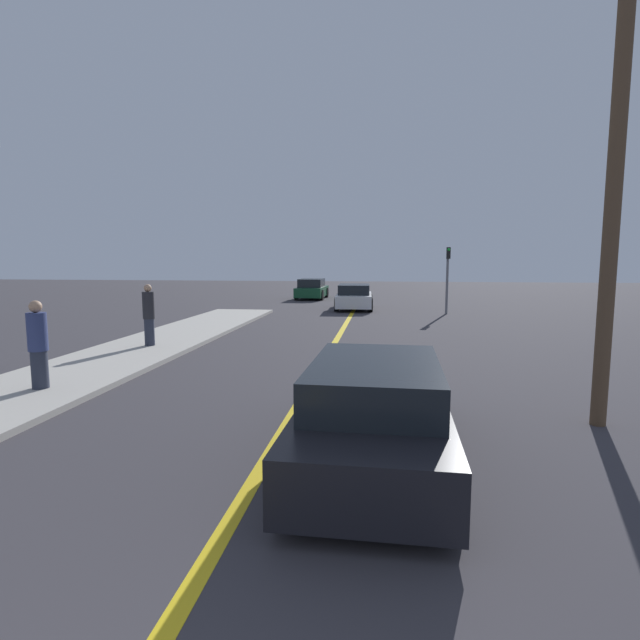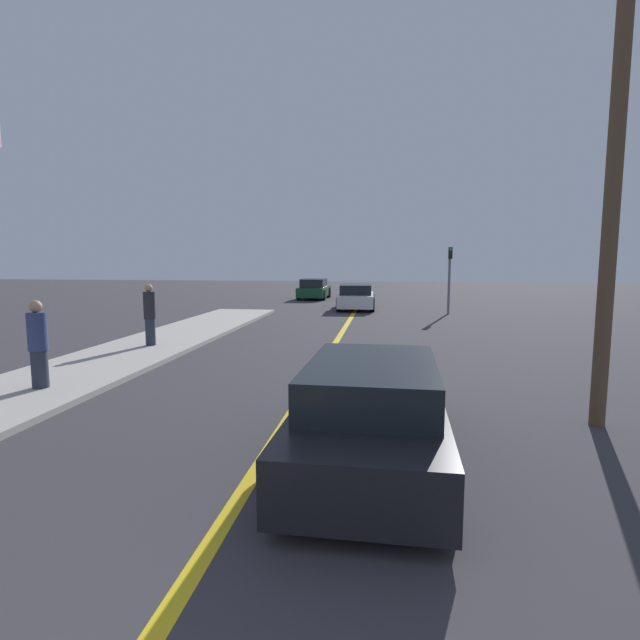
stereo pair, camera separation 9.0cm
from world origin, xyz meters
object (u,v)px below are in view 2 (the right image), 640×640
(car_ahead_center, at_px, (356,297))
(car_far_distant, at_px, (314,289))
(traffic_light, at_px, (450,272))
(utility_pole, at_px, (614,175))
(pedestrian_mid_group, at_px, (150,315))
(pedestrian_near_curb, at_px, (38,344))
(car_near_right_lane, at_px, (372,411))

(car_ahead_center, bearing_deg, car_far_distant, 114.01)
(traffic_light, relative_size, utility_pole, 0.41)
(car_far_distant, bearing_deg, traffic_light, -46.29)
(pedestrian_mid_group, bearing_deg, pedestrian_near_curb, -88.51)
(car_ahead_center, xyz_separation_m, pedestrian_near_curb, (-5.17, -17.68, 0.35))
(car_near_right_lane, height_order, car_far_distant, car_near_right_lane)
(car_near_right_lane, bearing_deg, utility_pole, 28.49)
(car_far_distant, relative_size, pedestrian_mid_group, 2.27)
(car_ahead_center, bearing_deg, traffic_light, -23.49)
(car_far_distant, distance_m, utility_pole, 26.45)
(pedestrian_mid_group, bearing_deg, car_far_distant, 83.94)
(pedestrian_mid_group, distance_m, utility_pole, 12.05)
(pedestrian_mid_group, bearing_deg, traffic_light, 47.78)
(car_near_right_lane, relative_size, traffic_light, 1.49)
(car_ahead_center, bearing_deg, car_near_right_lane, -87.75)
(utility_pole, bearing_deg, pedestrian_mid_group, 151.91)
(pedestrian_near_curb, distance_m, utility_pole, 10.62)
(car_near_right_lane, height_order, pedestrian_near_curb, pedestrian_near_curb)
(utility_pole, bearing_deg, car_far_distant, 108.33)
(car_far_distant, xyz_separation_m, pedestrian_near_curb, (-1.93, -24.35, 0.34))
(pedestrian_near_curb, height_order, traffic_light, traffic_light)
(car_ahead_center, xyz_separation_m, car_far_distant, (-3.24, 6.67, 0.00))
(car_ahead_center, distance_m, pedestrian_mid_group, 13.80)
(car_near_right_lane, bearing_deg, pedestrian_mid_group, 134.22)
(car_near_right_lane, relative_size, car_ahead_center, 1.10)
(pedestrian_near_curb, bearing_deg, traffic_light, 58.35)
(pedestrian_near_curb, height_order, utility_pole, utility_pole)
(utility_pole, bearing_deg, traffic_light, 91.44)
(pedestrian_near_curb, relative_size, traffic_light, 0.54)
(pedestrian_mid_group, height_order, utility_pole, utility_pole)
(car_far_distant, bearing_deg, pedestrian_near_curb, -93.54)
(car_ahead_center, height_order, pedestrian_near_curb, pedestrian_near_curb)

